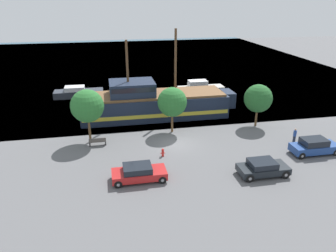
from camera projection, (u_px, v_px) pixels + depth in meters
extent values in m
plane|color=#5B5B5E|center=(176.00, 144.00, 33.16)|extent=(160.00, 160.00, 0.00)
plane|color=#33566B|center=(134.00, 62.00, 73.21)|extent=(80.00, 80.00, 0.00)
cube|color=#192338|center=(154.00, 106.00, 40.22)|extent=(17.58, 5.01, 2.70)
cube|color=gold|center=(154.00, 109.00, 40.37)|extent=(17.22, 5.09, 0.45)
cube|color=#192338|center=(227.00, 98.00, 41.75)|extent=(1.40, 2.76, 1.89)
cube|color=brown|center=(154.00, 94.00, 39.67)|extent=(16.87, 4.61, 0.25)
cube|color=#192338|center=(132.00, 88.00, 38.85)|extent=(5.27, 4.01, 1.60)
cube|color=black|center=(132.00, 86.00, 38.76)|extent=(5.01, 4.07, 0.58)
cylinder|color=#4C331E|center=(175.00, 61.00, 38.69)|extent=(0.28, 0.28, 7.54)
cylinder|color=#4C331E|center=(127.00, 68.00, 37.88)|extent=(0.28, 0.28, 6.41)
cube|color=#B7B2A8|center=(201.00, 90.00, 49.86)|extent=(6.94, 2.22, 1.08)
cube|color=silver|center=(198.00, 84.00, 49.38)|extent=(2.78, 1.73, 0.97)
cube|color=black|center=(203.00, 83.00, 49.53)|extent=(0.12, 1.56, 0.77)
cube|color=#2D333D|center=(79.00, 93.00, 48.33)|extent=(7.06, 2.30, 0.96)
cube|color=silver|center=(75.00, 88.00, 47.94)|extent=(2.82, 1.80, 0.62)
cube|color=black|center=(81.00, 88.00, 48.09)|extent=(0.12, 1.61, 0.49)
cube|color=black|center=(263.00, 169.00, 27.26)|extent=(4.14, 1.93, 0.56)
cube|color=black|center=(262.00, 164.00, 27.04)|extent=(2.15, 1.74, 0.49)
cylinder|color=black|center=(285.00, 174.00, 26.82)|extent=(0.72, 0.22, 0.72)
cylinder|color=gray|center=(285.00, 174.00, 26.82)|extent=(0.27, 0.25, 0.27)
cylinder|color=black|center=(275.00, 164.00, 28.41)|extent=(0.72, 0.22, 0.72)
cylinder|color=gray|center=(275.00, 164.00, 28.41)|extent=(0.27, 0.25, 0.27)
cylinder|color=black|center=(250.00, 178.00, 26.26)|extent=(0.72, 0.22, 0.72)
cylinder|color=gray|center=(250.00, 178.00, 26.26)|extent=(0.27, 0.25, 0.27)
cylinder|color=black|center=(241.00, 168.00, 27.85)|extent=(0.72, 0.22, 0.72)
cylinder|color=gray|center=(241.00, 168.00, 27.85)|extent=(0.27, 0.25, 0.27)
cube|color=#B21E1E|center=(139.00, 174.00, 26.50)|extent=(4.40, 1.90, 0.60)
cube|color=black|center=(137.00, 168.00, 26.27)|extent=(2.29, 1.71, 0.49)
cylinder|color=black|center=(162.00, 180.00, 26.11)|extent=(0.65, 0.22, 0.65)
cylinder|color=gray|center=(162.00, 180.00, 26.11)|extent=(0.25, 0.25, 0.25)
cylinder|color=black|center=(159.00, 169.00, 27.68)|extent=(0.65, 0.22, 0.65)
cylinder|color=gray|center=(159.00, 169.00, 27.68)|extent=(0.25, 0.25, 0.25)
cylinder|color=black|center=(118.00, 184.00, 25.48)|extent=(0.65, 0.22, 0.65)
cylinder|color=gray|center=(118.00, 184.00, 25.48)|extent=(0.25, 0.25, 0.25)
cylinder|color=black|center=(117.00, 173.00, 27.05)|extent=(0.65, 0.22, 0.65)
cylinder|color=gray|center=(117.00, 173.00, 27.05)|extent=(0.25, 0.25, 0.25)
cube|color=navy|center=(314.00, 148.00, 30.93)|extent=(4.44, 1.78, 0.70)
cube|color=black|center=(314.00, 142.00, 30.67)|extent=(2.31, 1.60, 0.59)
cylinder|color=black|center=(336.00, 152.00, 30.62)|extent=(0.66, 0.22, 0.66)
cylinder|color=gray|center=(336.00, 152.00, 30.62)|extent=(0.25, 0.25, 0.25)
cylinder|color=black|center=(325.00, 145.00, 32.07)|extent=(0.66, 0.22, 0.66)
cylinder|color=gray|center=(325.00, 145.00, 32.07)|extent=(0.25, 0.25, 0.25)
cylinder|color=black|center=(302.00, 156.00, 29.99)|extent=(0.66, 0.22, 0.66)
cylinder|color=gray|center=(302.00, 156.00, 29.99)|extent=(0.25, 0.25, 0.25)
cylinder|color=black|center=(292.00, 148.00, 31.44)|extent=(0.66, 0.22, 0.66)
cylinder|color=gray|center=(292.00, 148.00, 31.44)|extent=(0.25, 0.25, 0.25)
cylinder|color=red|center=(163.00, 153.00, 30.55)|extent=(0.22, 0.22, 0.56)
sphere|color=red|center=(163.00, 150.00, 30.42)|extent=(0.25, 0.25, 0.25)
cylinder|color=red|center=(161.00, 153.00, 30.51)|extent=(0.10, 0.09, 0.09)
cylinder|color=red|center=(164.00, 153.00, 30.57)|extent=(0.10, 0.09, 0.09)
cube|color=#4C4742|center=(98.00, 141.00, 32.70)|extent=(1.67, 0.45, 0.05)
cube|color=#4C4742|center=(97.00, 140.00, 32.44)|extent=(1.67, 0.06, 0.40)
cube|color=#2D2D2D|center=(90.00, 144.00, 32.64)|extent=(0.12, 0.36, 0.40)
cube|color=#2D2D2D|center=(106.00, 143.00, 32.92)|extent=(0.12, 0.36, 0.40)
cylinder|color=#232838|center=(294.00, 139.00, 33.23)|extent=(0.27, 0.27, 0.77)
cylinder|color=#2D4C93|center=(295.00, 133.00, 32.97)|extent=(0.32, 0.32, 0.59)
sphere|color=tan|center=(296.00, 130.00, 32.82)|extent=(0.21, 0.21, 0.21)
cylinder|color=brown|center=(90.00, 131.00, 33.19)|extent=(0.24, 0.24, 2.47)
sphere|color=#286B2D|center=(87.00, 106.00, 32.21)|extent=(3.30, 3.30, 3.30)
cylinder|color=brown|center=(172.00, 123.00, 35.74)|extent=(0.24, 0.24, 2.08)
sphere|color=#286B2D|center=(172.00, 102.00, 34.85)|extent=(3.16, 3.16, 3.16)
cylinder|color=brown|center=(256.00, 118.00, 37.43)|extent=(0.24, 0.24, 1.93)
sphere|color=#235B28|center=(258.00, 98.00, 36.57)|extent=(3.15, 3.15, 3.15)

